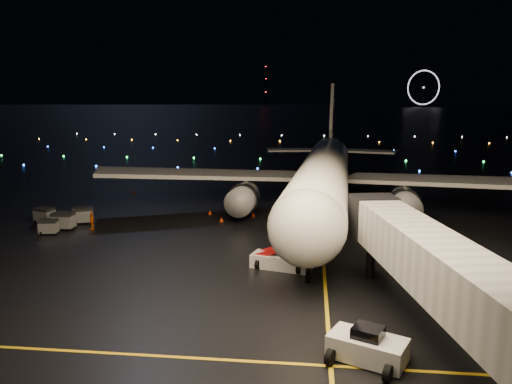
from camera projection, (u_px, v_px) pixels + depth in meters
The scene contains 18 objects.
ground at pixel (295, 119), 330.08m from camera, with size 2000.00×2000.00×0.00m, color black.
lane_centre at pixel (322, 236), 50.48m from camera, with size 0.25×80.00×0.02m, color gold.
lane_cross at pixel (24, 348), 27.90m from camera, with size 60.00×0.25×0.02m, color gold.
airliner at pixel (325, 147), 60.06m from camera, with size 56.30×53.48×15.95m, color silver, non-canonical shape.
pushback_tug at pixel (368, 344), 26.46m from camera, with size 4.02×2.11×1.91m, color silver.
belt_loader at pixel (282, 247), 40.77m from camera, with size 7.24×1.98×3.51m, color silver, non-canonical shape.
crew_c at pixel (92, 221), 52.81m from camera, with size 1.11×0.46×1.90m, color #EF5D0A.
safety_cone_0 at pixel (222, 219), 56.45m from camera, with size 0.45×0.45×0.51m, color #FE3500.
safety_cone_1 at pixel (253, 215), 58.85m from camera, with size 0.40×0.40×0.45m, color #FE3500.
safety_cone_2 at pixel (210, 212), 60.04m from camera, with size 0.44×0.44×0.50m, color #FE3500.
safety_cone_3 at pixel (134, 192), 72.64m from camera, with size 0.47×0.47×0.54m, color #FE3500.
ferris_wheel at pixel (424, 89), 716.96m from camera, with size 50.00×4.00×52.00m, color black, non-canonical shape.
radio_mast at pixel (266, 85), 760.26m from camera, with size 1.80×1.80×64.00m, color black.
taxiway_lights at pixel (273, 147), 140.60m from camera, with size 164.00×92.00×0.36m, color black, non-canonical shape.
baggage_cart_0 at pixel (49, 227), 51.19m from camera, with size 1.76×1.24×1.50m, color slate.
baggage_cart_1 at pixel (45, 215), 55.70m from camera, with size 2.04×1.43×1.73m, color slate.
baggage_cart_2 at pixel (83, 215), 55.60m from camera, with size 2.11×1.47×1.79m, color slate.
baggage_cart_3 at pixel (63, 221), 53.02m from camera, with size 2.14×1.50×1.82m, color slate.
Camera 1 is at (10.74, -34.19, 13.82)m, focal length 35.00 mm.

